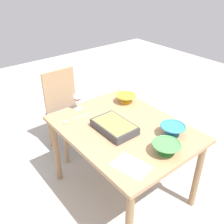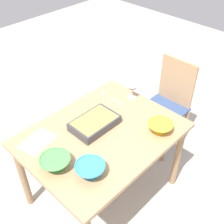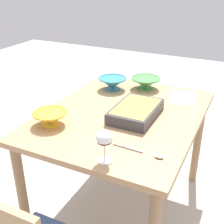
{
  "view_description": "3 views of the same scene",
  "coord_description": "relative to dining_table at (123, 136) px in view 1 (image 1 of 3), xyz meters",
  "views": [
    {
      "loc": [
        1.28,
        -1.15,
        1.88
      ],
      "look_at": [
        -0.13,
        -0.02,
        0.81
      ],
      "focal_mm": 40.87,
      "sensor_mm": 36.0,
      "label": 1
    },
    {
      "loc": [
        1.05,
        1.11,
        2.15
      ],
      "look_at": [
        -0.2,
        -0.09,
        0.75
      ],
      "focal_mm": 45.46,
      "sensor_mm": 36.0,
      "label": 2
    },
    {
      "loc": [
        -1.47,
        -0.64,
        1.5
      ],
      "look_at": [
        -0.18,
        -0.01,
        0.81
      ],
      "focal_mm": 48.24,
      "sensor_mm": 36.0,
      "label": 3
    }
  ],
  "objects": [
    {
      "name": "casserole_dish",
      "position": [
        -0.01,
        -0.09,
        0.13
      ],
      "size": [
        0.35,
        0.23,
        0.07
      ],
      "color": "#38383D",
      "rests_on": "dining_table"
    },
    {
      "name": "napkin",
      "position": [
        0.38,
        -0.26,
        0.09
      ],
      "size": [
        0.27,
        0.21,
        0.0
      ],
      "primitive_type": "cube",
      "rotation": [
        0.0,
        0.0,
        0.21
      ],
      "color": "white",
      "rests_on": "dining_table"
    },
    {
      "name": "serving_spoon",
      "position": [
        -0.35,
        -0.28,
        0.1
      ],
      "size": [
        0.03,
        0.26,
        0.01
      ],
      "color": "silver",
      "rests_on": "dining_table"
    },
    {
      "name": "small_bowl",
      "position": [
        -0.31,
        0.3,
        0.14
      ],
      "size": [
        0.19,
        0.19,
        0.08
      ],
      "color": "yellow",
      "rests_on": "dining_table"
    },
    {
      "name": "dining_table",
      "position": [
        0.0,
        0.0,
        0.0
      ],
      "size": [
        1.14,
        0.88,
        0.72
      ],
      "color": "tan",
      "rests_on": "ground_plane"
    },
    {
      "name": "wine_glass",
      "position": [
        -0.49,
        -0.13,
        0.2
      ],
      "size": [
        0.08,
        0.08,
        0.15
      ],
      "color": "white",
      "rests_on": "dining_table"
    },
    {
      "name": "chair",
      "position": [
        -0.93,
        -0.03,
        -0.14
      ],
      "size": [
        0.4,
        0.39,
        0.91
      ],
      "color": "#334772",
      "rests_on": "ground_plane"
    },
    {
      "name": "ground_plane",
      "position": [
        0.0,
        0.0,
        -0.63
      ],
      "size": [
        8.0,
        8.0,
        0.0
      ],
      "primitive_type": "plane",
      "color": "#B2ADA3"
    },
    {
      "name": "mixing_bowl",
      "position": [
        0.32,
        0.22,
        0.14
      ],
      "size": [
        0.2,
        0.2,
        0.09
      ],
      "color": "teal",
      "rests_on": "dining_table"
    },
    {
      "name": "serving_bowl",
      "position": [
        0.43,
        0.02,
        0.14
      ],
      "size": [
        0.2,
        0.2,
        0.08
      ],
      "color": "#4C994C",
      "rests_on": "dining_table"
    }
  ]
}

